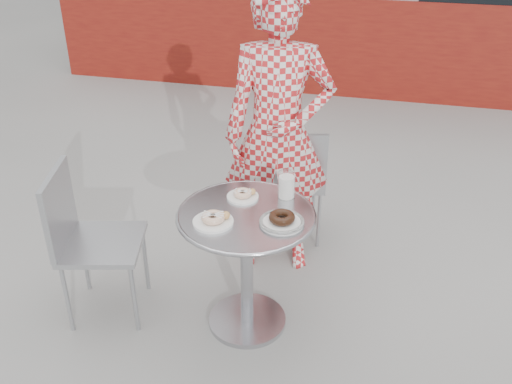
% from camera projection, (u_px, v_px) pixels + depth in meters
% --- Properties ---
extents(ground, '(60.00, 60.00, 0.00)m').
position_uv_depth(ground, '(240.00, 322.00, 3.02)').
color(ground, '#9F9C97').
rests_on(ground, ground).
extents(bistro_table, '(0.67, 0.67, 0.68)m').
position_uv_depth(bistro_table, '(247.00, 242.00, 2.77)').
color(bistro_table, silver).
rests_on(bistro_table, ground).
extents(chair_far, '(0.45, 0.45, 0.78)m').
position_uv_depth(chair_far, '(292.00, 202.00, 3.64)').
color(chair_far, '#A7AAAF').
rests_on(chair_far, ground).
extents(chair_left, '(0.48, 0.48, 0.83)m').
position_uv_depth(chair_left, '(105.00, 270.00, 2.99)').
color(chair_left, '#A7AAAF').
rests_on(chair_left, ground).
extents(seated_person, '(0.66, 0.50, 1.65)m').
position_uv_depth(seated_person, '(278.00, 134.00, 3.12)').
color(seated_person, red).
rests_on(seated_person, ground).
extents(plate_far, '(0.16, 0.16, 0.04)m').
position_uv_depth(plate_far, '(243.00, 195.00, 2.81)').
color(plate_far, white).
rests_on(plate_far, bistro_table).
extents(plate_near, '(0.19, 0.19, 0.05)m').
position_uv_depth(plate_near, '(214.00, 219.00, 2.61)').
color(plate_near, white).
rests_on(plate_near, bistro_table).
extents(plate_checker, '(0.21, 0.21, 0.05)m').
position_uv_depth(plate_checker, '(282.00, 220.00, 2.60)').
color(plate_checker, white).
rests_on(plate_checker, bistro_table).
extents(milk_cup, '(0.09, 0.09, 0.14)m').
position_uv_depth(milk_cup, '(287.00, 186.00, 2.79)').
color(milk_cup, white).
rests_on(milk_cup, bistro_table).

